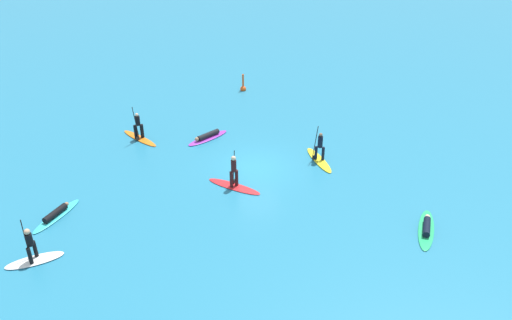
{
  "coord_description": "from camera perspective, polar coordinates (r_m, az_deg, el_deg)",
  "views": [
    {
      "loc": [
        -2.52,
        -25.42,
        15.28
      ],
      "look_at": [
        0.0,
        0.0,
        0.5
      ],
      "focal_mm": 37.12,
      "sensor_mm": 36.0,
      "label": 1
    }
  ],
  "objects": [
    {
      "name": "surfer_on_orange_board",
      "position": [
        33.38,
        -12.5,
        2.91
      ],
      "size": [
        2.51,
        2.7,
        2.34
      ],
      "rotation": [
        0.0,
        0.0,
        5.45
      ],
      "color": "orange",
      "rests_on": "ground_plane"
    },
    {
      "name": "surfer_on_green_board",
      "position": [
        26.19,
        17.89,
        -6.97
      ],
      "size": [
        1.94,
        3.27,
        0.41
      ],
      "rotation": [
        0.0,
        0.0,
        1.16
      ],
      "color": "#23B266",
      "rests_on": "ground_plane"
    },
    {
      "name": "marker_buoy",
      "position": [
        39.79,
        -1.4,
        7.82
      ],
      "size": [
        0.44,
        0.44,
        1.38
      ],
      "color": "#E55119",
      "rests_on": "ground_plane"
    },
    {
      "name": "surfer_on_red_board",
      "position": [
        27.83,
        -2.38,
        -2.07
      ],
      "size": [
        2.94,
        2.31,
        2.05
      ],
      "rotation": [
        0.0,
        0.0,
        2.54
      ],
      "color": "red",
      "rests_on": "ground_plane"
    },
    {
      "name": "surfer_on_teal_board",
      "position": [
        27.55,
        -20.73,
        -5.5
      ],
      "size": [
        2.06,
        2.99,
        0.41
      ],
      "rotation": [
        0.0,
        0.0,
        1.05
      ],
      "color": "#33C6CC",
      "rests_on": "ground_plane"
    },
    {
      "name": "surfer_on_yellow_board",
      "position": [
        30.45,
        6.83,
        0.58
      ],
      "size": [
        1.28,
        3.08,
        2.17
      ],
      "rotation": [
        0.0,
        0.0,
        1.8
      ],
      "color": "yellow",
      "rests_on": "ground_plane"
    },
    {
      "name": "ground_plane",
      "position": [
        29.76,
        -0.0,
        -0.83
      ],
      "size": [
        120.0,
        120.0,
        0.0
      ],
      "primitive_type": "plane",
      "color": "teal",
      "rests_on": "ground"
    },
    {
      "name": "surfer_on_white_board",
      "position": [
        24.98,
        -22.92,
        -9.27
      ],
      "size": [
        2.56,
        1.49,
        2.02
      ],
      "rotation": [
        0.0,
        0.0,
        3.47
      ],
      "color": "white",
      "rests_on": "ground_plane"
    },
    {
      "name": "surfer_on_purple_board",
      "position": [
        32.9,
        -5.24,
        2.52
      ],
      "size": [
        2.77,
        2.37,
        0.4
      ],
      "rotation": [
        0.0,
        0.0,
        3.8
      ],
      "color": "purple",
      "rests_on": "ground_plane"
    }
  ]
}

